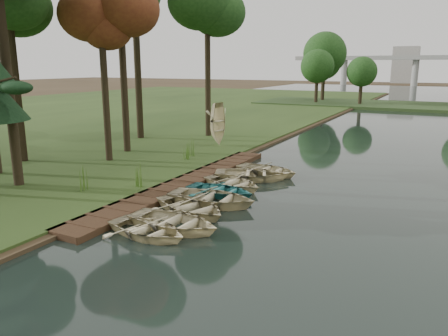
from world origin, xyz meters
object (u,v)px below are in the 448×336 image
at_px(stored_rowboat, 218,141).
at_px(rowboat_1, 174,220).
at_px(rowboat_0, 148,227).
at_px(rowboat_2, 191,205).
at_px(boardwalk, 185,183).

bearing_deg(stored_rowboat, rowboat_1, -146.94).
distance_m(rowboat_0, stored_rowboat, 16.72).
xyz_separation_m(rowboat_1, rowboat_2, (-0.36, 1.80, -0.00)).
distance_m(rowboat_1, stored_rowboat, 15.98).
distance_m(rowboat_1, rowboat_2, 1.84).
bearing_deg(rowboat_2, boardwalk, 55.51).
distance_m(boardwalk, rowboat_2, 4.33).
relative_size(rowboat_1, rowboat_2, 1.01).
relative_size(rowboat_0, stored_rowboat, 1.06).
xyz_separation_m(boardwalk, stored_rowboat, (-3.16, 9.48, 0.47)).
relative_size(rowboat_0, rowboat_1, 0.89).
xyz_separation_m(rowboat_0, rowboat_2, (0.10, 2.76, 0.04)).
bearing_deg(stored_rowboat, boardwalk, -150.62).
xyz_separation_m(rowboat_2, stored_rowboat, (-5.66, 13.01, 0.19)).
height_order(rowboat_0, rowboat_2, rowboat_2).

